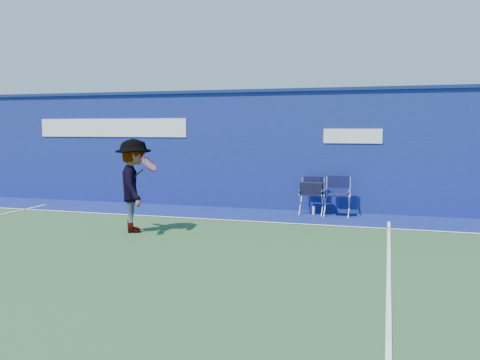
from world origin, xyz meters
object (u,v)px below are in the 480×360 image
(directors_chair_left, at_px, (312,198))
(directors_chair_right, at_px, (337,204))
(water_bottle, at_px, (314,210))
(tennis_player, at_px, (134,186))

(directors_chair_left, distance_m, directors_chair_right, 0.63)
(directors_chair_right, height_order, water_bottle, directors_chair_right)
(tennis_player, bearing_deg, directors_chair_left, 44.41)
(directors_chair_left, xyz_separation_m, water_bottle, (0.06, -0.05, -0.28))
(directors_chair_left, relative_size, tennis_player, 0.48)
(directors_chair_left, height_order, water_bottle, directors_chair_left)
(water_bottle, bearing_deg, directors_chair_left, 137.53)
(directors_chair_left, relative_size, water_bottle, 4.30)
(water_bottle, height_order, tennis_player, tennis_player)
(directors_chair_right, bearing_deg, tennis_player, -141.53)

